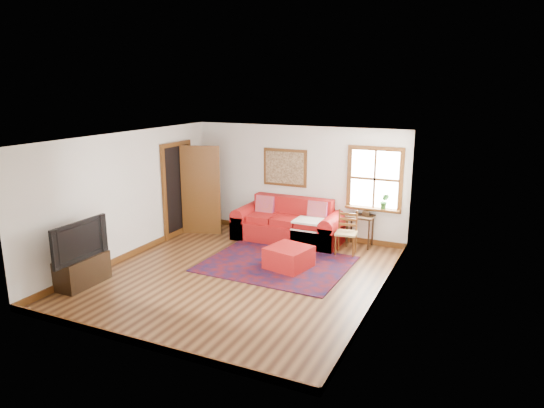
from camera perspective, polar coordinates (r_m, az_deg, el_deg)
The scene contains 13 objects.
ground at distance 8.93m, azimuth -3.74°, elevation -8.38°, with size 5.50×5.50×0.00m, color #3C2010.
room_envelope at distance 8.45m, azimuth -3.87°, elevation 2.07°, with size 5.04×5.54×2.52m.
window at distance 10.39m, azimuth 12.09°, elevation 2.11°, with size 1.18×0.20×1.38m.
doorway at distance 11.18m, azimuth -9.43°, elevation 1.78°, with size 0.89×1.08×2.14m.
framed_artwork at distance 10.99m, azimuth 1.52°, elevation 4.30°, with size 1.05×0.07×0.85m.
persian_rug at distance 9.43m, azimuth 0.53°, elevation -7.05°, with size 2.69×2.16×0.02m, color #530B0D.
red_leather_sofa at distance 10.78m, azimuth 1.96°, elevation -2.67°, with size 2.38×0.98×0.93m.
red_ottoman at distance 9.18m, azimuth 1.99°, elevation -6.33°, with size 0.73×0.73×0.42m, color #AC1616.
side_table at distance 10.46m, azimuth 10.35°, elevation -1.97°, with size 0.57×0.43×0.68m.
ladder_back_chair at distance 9.99m, azimuth 8.78°, elevation -3.14°, with size 0.46×0.44×0.89m.
media_cabinet at distance 9.05m, azimuth -21.38°, elevation -7.31°, with size 0.42×0.93×0.51m, color black.
television at distance 8.77m, azimuth -22.17°, elevation -3.95°, with size 1.17×0.15×0.67m, color black.
candle_hurricane at distance 9.16m, azimuth -19.57°, elevation -4.63°, with size 0.12×0.12×0.18m.
Camera 1 is at (3.98, -7.24, 3.38)m, focal length 32.00 mm.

